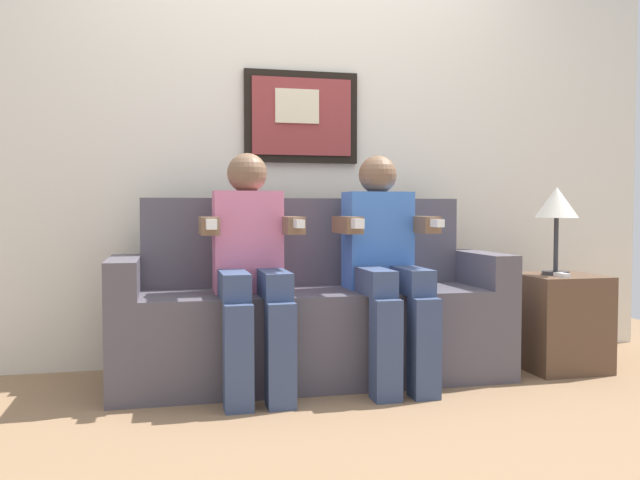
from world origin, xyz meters
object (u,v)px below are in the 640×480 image
couch (312,316)px  person_on_left (251,261)px  table_lamp (557,207)px  side_table_right (560,322)px  person_on_right (385,259)px  spare_remote_on_table (560,275)px

couch → person_on_left: bearing=-152.7°
couch → table_lamp: size_ratio=4.20×
side_table_right → person_on_left: bearing=-177.9°
person_on_left → person_on_right: bearing=0.0°
spare_remote_on_table → person_on_left: bearing=179.1°
person_on_right → side_table_right: bearing=3.6°
side_table_right → couch: bearing=175.4°
person_on_right → table_lamp: person_on_right is taller
side_table_right → spare_remote_on_table: spare_remote_on_table is taller
table_lamp → person_on_right: bearing=-176.4°
table_lamp → spare_remote_on_table: table_lamp is taller
side_table_right → spare_remote_on_table: bearing=-123.9°
person_on_right → side_table_right: 1.05m
couch → spare_remote_on_table: 1.29m
couch → side_table_right: bearing=-4.6°
person_on_left → spare_remote_on_table: 1.59m
table_lamp → spare_remote_on_table: 0.36m
person_on_right → side_table_right: size_ratio=2.22×
person_on_right → side_table_right: (0.99, 0.06, -0.36)m
couch → person_on_right: (0.33, -0.17, 0.29)m
person_on_left → side_table_right: bearing=2.1°
person_on_left → table_lamp: person_on_left is taller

